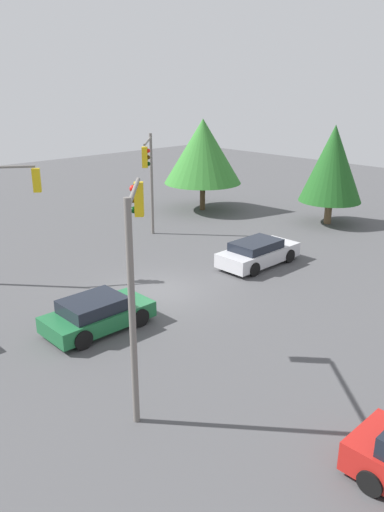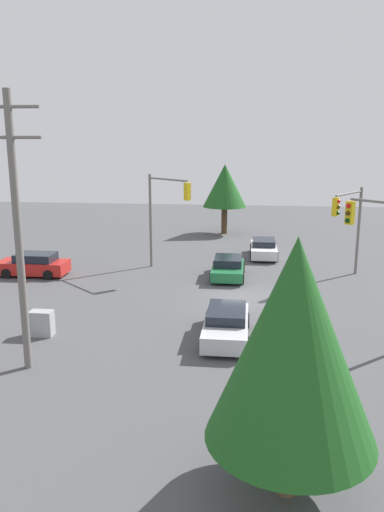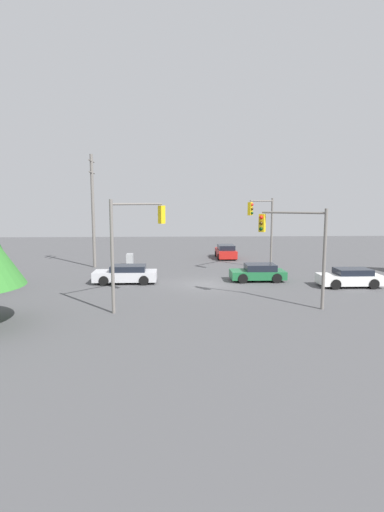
{
  "view_description": "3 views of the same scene",
  "coord_description": "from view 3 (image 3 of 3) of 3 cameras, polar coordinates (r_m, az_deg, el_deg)",
  "views": [
    {
      "loc": [
        15.78,
        -13.03,
        8.74
      ],
      "look_at": [
        1.99,
        0.1,
        2.14
      ],
      "focal_mm": 35.0,
      "sensor_mm": 36.0,
      "label": 1
    },
    {
      "loc": [
        -0.04,
        26.13,
        8.35
      ],
      "look_at": [
        2.87,
        0.74,
        2.42
      ],
      "focal_mm": 35.0,
      "sensor_mm": 36.0,
      "label": 2
    },
    {
      "loc": [
        -28.13,
        2.3,
        5.9
      ],
      "look_at": [
        0.8,
        1.01,
        1.96
      ],
      "focal_mm": 28.0,
      "sensor_mm": 36.0,
      "label": 3
    }
  ],
  "objects": [
    {
      "name": "utility_pole_tall",
      "position": [
        36.92,
        -13.97,
        6.62
      ],
      "size": [
        2.2,
        0.28,
        10.06
      ],
      "color": "slate",
      "rests_on": "ground_plane"
    },
    {
      "name": "sedan_red",
      "position": [
        42.21,
        4.85,
        0.62
      ],
      "size": [
        4.34,
        1.98,
        1.43
      ],
      "rotation": [
        0.0,
        0.0,
        -1.57
      ],
      "color": "red",
      "rests_on": "ground_plane"
    },
    {
      "name": "ground_plane",
      "position": [
        28.83,
        2.08,
        -4.07
      ],
      "size": [
        80.0,
        80.0,
        0.0
      ],
      "primitive_type": "plane",
      "color": "#4C4C4F"
    },
    {
      "name": "electrical_cabinet",
      "position": [
        37.57,
        -8.87,
        -0.52
      ],
      "size": [
        0.99,
        0.58,
        1.12
      ],
      "primitive_type": "cube",
      "color": "#9EA0A3",
      "rests_on": "ground_plane"
    },
    {
      "name": "traffic_signal_main",
      "position": [
        34.31,
        10.18,
        4.9
      ],
      "size": [
        3.09,
        2.77,
        6.23
      ],
      "rotation": [
        0.0,
        0.0,
        2.42
      ],
      "color": "slate",
      "rests_on": "ground_plane"
    },
    {
      "name": "sedan_silver",
      "position": [
        29.61,
        -9.41,
        -2.58
      ],
      "size": [
        1.99,
        4.56,
        1.31
      ],
      "color": "silver",
      "rests_on": "ground_plane"
    },
    {
      "name": "sedan_green",
      "position": [
        30.4,
        9.43,
        -2.35
      ],
      "size": [
        2.04,
        4.05,
        1.28
      ],
      "color": "#1E6638",
      "rests_on": "ground_plane"
    },
    {
      "name": "traffic_signal_cross",
      "position": [
        22.17,
        -8.3,
        3.12
      ],
      "size": [
        2.95,
        2.84,
        6.03
      ],
      "rotation": [
        0.0,
        0.0,
        -0.76
      ],
      "color": "slate",
      "rests_on": "ground_plane"
    },
    {
      "name": "sedan_white",
      "position": [
        30.06,
        21.65,
        -2.89
      ],
      "size": [
        1.97,
        4.27,
        1.28
      ],
      "color": "silver",
      "rests_on": "ground_plane"
    },
    {
      "name": "traffic_signal_aux",
      "position": [
        23.16,
        14.67,
        2.35
      ],
      "size": [
        2.32,
        3.33,
        5.55
      ],
      "rotation": [
        0.0,
        0.0,
        0.98
      ],
      "color": "slate",
      "rests_on": "ground_plane"
    }
  ]
}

